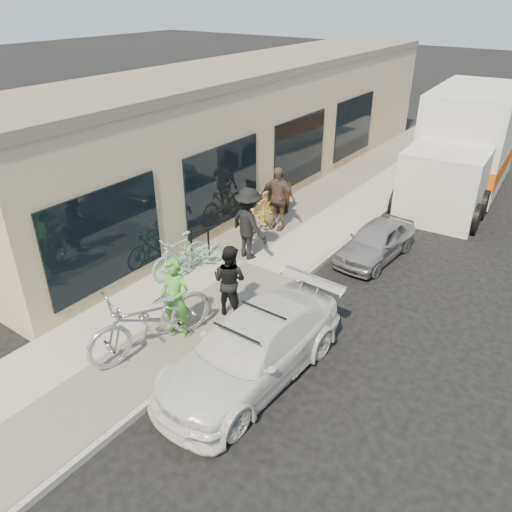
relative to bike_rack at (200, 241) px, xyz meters
The scene contains 17 objects.
ground 4.07m from the bike_rack, 39.31° to the right, with size 120.00×120.00×0.00m, color black.
sidewalk 1.31m from the bike_rack, 22.26° to the left, with size 3.00×34.00×0.15m, color #A49E93.
curb 2.75m from the bike_rack, ahead, with size 0.12×34.00×0.13m, color #9D9790.
storefront 6.04m from the bike_rack, 111.39° to the left, with size 3.60×20.00×4.22m.
bike_rack is the anchor object (origin of this frame).
sandwich_board 3.58m from the bike_rack, 89.23° to the left, with size 0.60×0.61×0.93m.
sedan_white 4.53m from the bike_rack, 36.75° to the right, with size 1.90×4.26×1.25m.
sedan_silver 4.59m from the bike_rack, 38.40° to the left, with size 1.16×2.87×0.98m, color gray.
moving_truck 9.98m from the bike_rack, 66.91° to the left, with size 3.07×7.09×3.40m.
tandem_bike 3.77m from the bike_rack, 62.44° to the right, with size 0.92×2.63×1.38m, color silver.
woman_rider 3.30m from the bike_rack, 56.64° to the right, with size 0.62×0.41×1.71m, color #4E9832.
man_standing 2.68m from the bike_rack, 34.95° to the right, with size 0.78×0.60×1.60m, color black.
cruiser_bike_a 0.94m from the bike_rack, 80.63° to the right, with size 0.48×1.70×1.02m, color #80BFAC.
cruiser_bike_b 0.68m from the bike_rack, 52.52° to the right, with size 0.53×1.52×0.80m, color #80BFAC.
cruiser_bike_c 2.22m from the bike_rack, 81.42° to the left, with size 0.51×1.82×1.09m, color gold.
bystander_a 1.34m from the bike_rack, 35.91° to the left, with size 1.21×0.70×1.88m, color black.
bystander_b 2.74m from the bike_rack, 76.49° to the left, with size 1.07×0.45×1.83m, color brown.
Camera 1 is at (4.71, -5.89, 6.35)m, focal length 35.00 mm.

